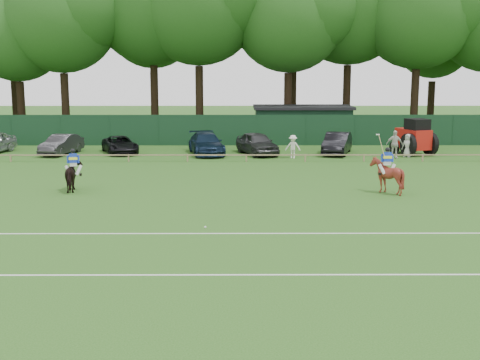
{
  "coord_description": "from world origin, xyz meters",
  "views": [
    {
      "loc": [
        0.37,
        -25.09,
        6.41
      ],
      "look_at": [
        0.5,
        3.0,
        1.4
      ],
      "focal_mm": 48.0,
      "sensor_mm": 36.0,
      "label": 1
    }
  ],
  "objects_px": {
    "estate_black": "(337,143)",
    "spectator_mid": "(394,144)",
    "horse_chestnut": "(387,175)",
    "suv_black": "(120,145)",
    "hatch_grey": "(257,143)",
    "sedan_grey": "(61,144)",
    "polo_ball": "(205,227)",
    "spectator_left": "(293,147)",
    "utility_shed": "(302,123)",
    "horse_dark": "(74,175)",
    "sedan_navy": "(206,144)",
    "spectator_right": "(408,146)",
    "tractor": "(415,138)"
  },
  "relations": [
    {
      "from": "tractor",
      "to": "spectator_left",
      "type": "bearing_deg",
      "value": 170.63
    },
    {
      "from": "suv_black",
      "to": "estate_black",
      "type": "height_order",
      "value": "estate_black"
    },
    {
      "from": "hatch_grey",
      "to": "spectator_right",
      "type": "bearing_deg",
      "value": -27.7
    },
    {
      "from": "spectator_left",
      "to": "spectator_mid",
      "type": "bearing_deg",
      "value": 9.89
    },
    {
      "from": "estate_black",
      "to": "spectator_mid",
      "type": "bearing_deg",
      "value": -14.83
    },
    {
      "from": "hatch_grey",
      "to": "estate_black",
      "type": "bearing_deg",
      "value": -17.77
    },
    {
      "from": "spectator_left",
      "to": "tractor",
      "type": "xyz_separation_m",
      "value": [
        9.01,
        1.71,
        0.44
      ]
    },
    {
      "from": "horse_chestnut",
      "to": "sedan_grey",
      "type": "distance_m",
      "value": 25.23
    },
    {
      "from": "estate_black",
      "to": "tractor",
      "type": "relative_size",
      "value": 1.31
    },
    {
      "from": "spectator_left",
      "to": "spectator_right",
      "type": "relative_size",
      "value": 0.99
    },
    {
      "from": "utility_shed",
      "to": "sedan_grey",
      "type": "bearing_deg",
      "value": -155.87
    },
    {
      "from": "hatch_grey",
      "to": "polo_ball",
      "type": "relative_size",
      "value": 53.27
    },
    {
      "from": "sedan_grey",
      "to": "utility_shed",
      "type": "relative_size",
      "value": 0.52
    },
    {
      "from": "sedan_navy",
      "to": "horse_dark",
      "type": "bearing_deg",
      "value": -125.38
    },
    {
      "from": "polo_ball",
      "to": "tractor",
      "type": "relative_size",
      "value": 0.02
    },
    {
      "from": "sedan_navy",
      "to": "spectator_mid",
      "type": "xyz_separation_m",
      "value": [
        13.33,
        -2.06,
        0.21
      ]
    },
    {
      "from": "horse_chestnut",
      "to": "spectator_mid",
      "type": "xyz_separation_m",
      "value": [
        3.44,
        12.57,
        0.07
      ]
    },
    {
      "from": "horse_dark",
      "to": "horse_chestnut",
      "type": "height_order",
      "value": "horse_chestnut"
    },
    {
      "from": "horse_chestnut",
      "to": "hatch_grey",
      "type": "xyz_separation_m",
      "value": [
        -6.15,
        14.53,
        -0.1
      ]
    },
    {
      "from": "spectator_mid",
      "to": "spectator_right",
      "type": "relative_size",
      "value": 1.2
    },
    {
      "from": "polo_ball",
      "to": "horse_dark",
      "type": "bearing_deg",
      "value": 132.6
    },
    {
      "from": "horse_chestnut",
      "to": "suv_black",
      "type": "xyz_separation_m",
      "value": [
        -16.3,
        15.15,
        -0.28
      ]
    },
    {
      "from": "spectator_right",
      "to": "utility_shed",
      "type": "distance_m",
      "value": 11.81
    },
    {
      "from": "spectator_left",
      "to": "tractor",
      "type": "distance_m",
      "value": 9.18
    },
    {
      "from": "horse_dark",
      "to": "spectator_right",
      "type": "bearing_deg",
      "value": -161.11
    },
    {
      "from": "tractor",
      "to": "polo_ball",
      "type": "bearing_deg",
      "value": -143.59
    },
    {
      "from": "tractor",
      "to": "sedan_grey",
      "type": "bearing_deg",
      "value": 159.12
    },
    {
      "from": "estate_black",
      "to": "spectator_mid",
      "type": "distance_m",
      "value": 4.31
    },
    {
      "from": "polo_ball",
      "to": "estate_black",
      "type": "bearing_deg",
      "value": 68.5
    },
    {
      "from": "sedan_navy",
      "to": "estate_black",
      "type": "xyz_separation_m",
      "value": [
        9.64,
        0.17,
        0.01
      ]
    },
    {
      "from": "spectator_left",
      "to": "spectator_right",
      "type": "bearing_deg",
      "value": 14.02
    },
    {
      "from": "sedan_navy",
      "to": "hatch_grey",
      "type": "xyz_separation_m",
      "value": [
        3.74,
        -0.09,
        0.04
      ]
    },
    {
      "from": "estate_black",
      "to": "spectator_mid",
      "type": "xyz_separation_m",
      "value": [
        3.68,
        -2.23,
        0.19
      ]
    },
    {
      "from": "horse_dark",
      "to": "horse_chestnut",
      "type": "bearing_deg",
      "value": 165.38
    },
    {
      "from": "spectator_left",
      "to": "tractor",
      "type": "height_order",
      "value": "tractor"
    },
    {
      "from": "horse_dark",
      "to": "spectator_right",
      "type": "distance_m",
      "value": 24.13
    },
    {
      "from": "spectator_mid",
      "to": "sedan_navy",
      "type": "bearing_deg",
      "value": 172.55
    },
    {
      "from": "horse_chestnut",
      "to": "spectator_left",
      "type": "height_order",
      "value": "horse_chestnut"
    },
    {
      "from": "sedan_navy",
      "to": "utility_shed",
      "type": "height_order",
      "value": "utility_shed"
    },
    {
      "from": "spectator_left",
      "to": "utility_shed",
      "type": "bearing_deg",
      "value": 90.81
    },
    {
      "from": "utility_shed",
      "to": "hatch_grey",
      "type": "bearing_deg",
      "value": -116.25
    },
    {
      "from": "horse_dark",
      "to": "spectator_right",
      "type": "xyz_separation_m",
      "value": [
        20.62,
        12.53,
        -0.0
      ]
    },
    {
      "from": "spectator_mid",
      "to": "tractor",
      "type": "relative_size",
      "value": 0.54
    },
    {
      "from": "spectator_mid",
      "to": "spectator_left",
      "type": "bearing_deg",
      "value": -178.91
    },
    {
      "from": "suv_black",
      "to": "spectator_mid",
      "type": "bearing_deg",
      "value": -28.57
    },
    {
      "from": "hatch_grey",
      "to": "sedan_grey",
      "type": "bearing_deg",
      "value": 159.12
    },
    {
      "from": "sedan_navy",
      "to": "spectator_left",
      "type": "xyz_separation_m",
      "value": [
        6.19,
        -2.03,
        0.04
      ]
    },
    {
      "from": "suv_black",
      "to": "estate_black",
      "type": "relative_size",
      "value": 0.95
    },
    {
      "from": "sedan_navy",
      "to": "tractor",
      "type": "xyz_separation_m",
      "value": [
        15.21,
        -0.32,
        0.47
      ]
    },
    {
      "from": "spectator_mid",
      "to": "spectator_right",
      "type": "distance_m",
      "value": 1.26
    }
  ]
}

